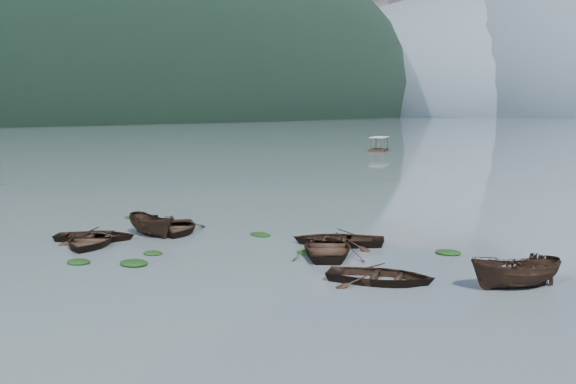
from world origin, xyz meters
The scene contains 19 objects.
ground_plane centered at (0.00, 0.00, 0.00)m, with size 2400.00×2400.00×0.00m, color slate.
haze_mtn_a centered at (-260.00, 900.00, 0.00)m, with size 520.00×520.00×280.00m, color #475666.
rowboat_0 centered at (-5.38, 2.30, 0.00)m, with size 3.10×4.34×0.90m, color black.
rowboat_1 centered at (-6.18, 3.32, 0.00)m, with size 2.90×4.05×0.84m, color black.
rowboat_2 centered at (-4.61, 5.80, 0.00)m, with size 1.42×3.76×1.45m, color black.
rowboat_3 centered at (5.41, 6.99, 0.00)m, with size 3.36×4.70×0.97m, color black.
rowboat_4 centered at (9.53, 3.74, 0.00)m, with size 2.98×4.17×0.86m, color black.
rowboat_5 centered at (14.15, 5.66, 0.00)m, with size 1.42×3.76×1.45m, color black.
rowboat_6 centered at (-4.17, 7.19, 0.00)m, with size 3.14×4.40×0.91m, color black.
rowboat_7 centered at (4.82, 9.08, 0.00)m, with size 3.22×4.50×0.93m, color black.
weed_clump_0 centered at (-2.87, -0.47, 0.00)m, with size 1.10×0.90×0.24m, color black.
weed_clump_1 centered at (-1.40, 2.56, 0.00)m, with size 0.96×0.77×0.21m, color black.
weed_clump_2 centered at (-0.59, 0.59, 0.00)m, with size 1.32×1.06×0.29m, color black.
weed_clump_3 centered at (0.37, 8.86, 0.00)m, with size 0.96×0.81×0.21m, color black.
weed_clump_4 centered at (4.56, 6.54, 0.00)m, with size 1.05×0.83×0.22m, color black.
weed_clump_5 centered at (-9.68, 9.23, 0.00)m, with size 1.02×0.83×0.22m, color black.
weed_clump_6 centered at (0.06, 9.00, 0.00)m, with size 1.02×0.85×0.21m, color black.
weed_clump_7 centered at (10.11, 9.97, 0.00)m, with size 1.20×0.96×0.26m, color black.
pontoon_left centered at (-24.97, 79.21, 0.00)m, with size 2.46×5.91×2.27m, color black, non-canonical shape.
Camera 1 is at (19.52, -18.56, 6.58)m, focal length 40.00 mm.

